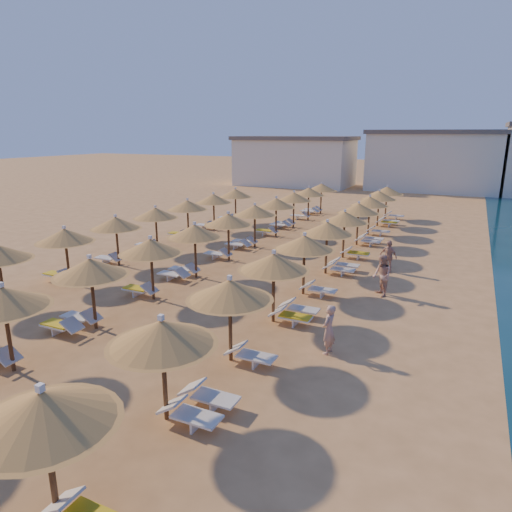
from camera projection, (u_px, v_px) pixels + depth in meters
The scene contains 9 objects.
ground at pixel (222, 312), 18.32m from camera, with size 220.00×220.00×0.00m, color tan.
hotel_blocks at pixel (437, 160), 55.15m from camera, with size 48.27×10.36×8.10m.
parasol_row_east at pixel (317, 236), 21.25m from camera, with size 2.71×40.09×2.81m.
parasol_row_west at pixel (213, 226), 23.57m from camera, with size 2.71×40.09×2.81m.
parasol_row_inland at pixel (137, 218), 25.60m from camera, with size 2.71×26.49×2.81m.
loungers at pixel (233, 266), 23.38m from camera, with size 13.55×38.00×0.66m.
beachgoer_b at pixel (382, 276), 19.89m from camera, with size 0.90×0.70×1.85m, color tan.
beachgoer_a at pixel (329, 329), 14.68m from camera, with size 0.61×0.40×1.66m, color tan.
beachgoer_c at pixel (388, 256), 23.35m from camera, with size 0.98×0.41×1.68m, color tan.
Camera 1 is at (8.54, -14.87, 6.96)m, focal length 32.00 mm.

